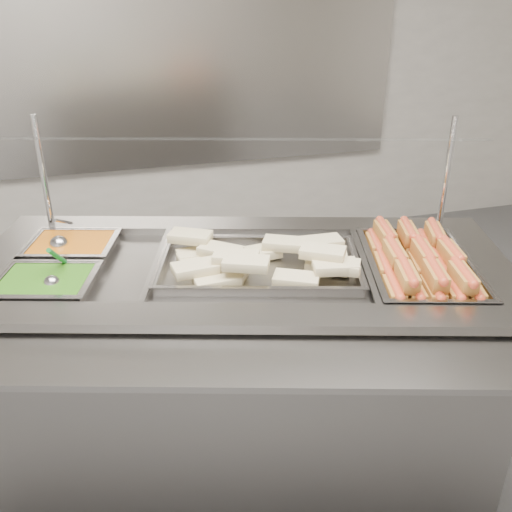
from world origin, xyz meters
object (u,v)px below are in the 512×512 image
object	(u,v)px
pan_wraps	(259,268)
ladle	(59,243)
sneeze_guard	(243,143)
steam_counter	(243,366)
pan_hotdogs	(419,273)
serving_spoon	(53,278)

from	to	relation	value
pan_wraps	ladle	xyz separation A→B (m)	(-0.65, 0.33, 0.03)
sneeze_guard	pan_wraps	size ratio (longest dim) A/B	2.17
sneeze_guard	ladle	xyz separation A→B (m)	(-0.66, 0.11, -0.34)
steam_counter	sneeze_guard	distance (m)	0.82
ladle	pan_wraps	bearing A→B (deg)	-26.63
pan_hotdogs	ladle	size ratio (longest dim) A/B	3.23
steam_counter	ladle	size ratio (longest dim) A/B	10.55
sneeze_guard	serving_spoon	bearing A→B (deg)	-165.75
serving_spoon	steam_counter	bearing A→B (deg)	-2.99
pan_hotdogs	ladle	bearing A→B (deg)	157.62
pan_hotdogs	serving_spoon	bearing A→B (deg)	170.21
pan_hotdogs	serving_spoon	xyz separation A→B (m)	(-1.19, 0.21, 0.05)
steam_counter	pan_wraps	size ratio (longest dim) A/B	2.66
steam_counter	ladle	xyz separation A→B (m)	(-0.60, 0.31, 0.44)
ladle	pan_hotdogs	bearing A→B (deg)	-22.38
serving_spoon	ladle	bearing A→B (deg)	87.33
pan_hotdogs	ladle	xyz separation A→B (m)	(-1.18, 0.48, 0.05)
steam_counter	sneeze_guard	bearing A→B (deg)	73.32
steam_counter	pan_wraps	distance (m)	0.41
sneeze_guard	serving_spoon	xyz separation A→B (m)	(-0.67, -0.17, -0.34)
steam_counter	pan_wraps	world-z (taller)	pan_wraps
pan_hotdogs	pan_wraps	size ratio (longest dim) A/B	0.81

